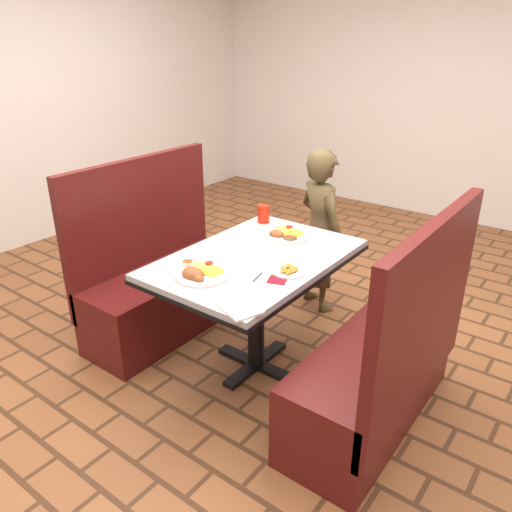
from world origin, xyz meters
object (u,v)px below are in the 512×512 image
object	(u,v)px
booth_bench_left	(163,284)
near_dinner_plate	(201,270)
diner_person	(320,231)
far_dinner_plate	(286,233)
booth_bench_right	(381,369)
plantain_plate	(289,271)
red_tumbler	(264,214)
dining_table	(256,271)

from	to	relation	value
booth_bench_left	near_dinner_plate	xyz separation A→B (m)	(0.72, -0.37, 0.45)
diner_person	far_dinner_plate	xyz separation A→B (m)	(0.08, -0.56, 0.18)
booth_bench_right	diner_person	size ratio (longest dim) A/B	1.01
plantain_plate	red_tumbler	size ratio (longest dim) A/B	1.54
booth_bench_right	red_tumbler	world-z (taller)	booth_bench_right
plantain_plate	booth_bench_right	bearing A→B (deg)	7.43
dining_table	red_tumbler	size ratio (longest dim) A/B	10.48
booth_bench_left	far_dinner_plate	xyz separation A→B (m)	(0.77, 0.35, 0.45)
booth_bench_right	far_dinner_plate	xyz separation A→B (m)	(-0.83, 0.35, 0.45)
diner_person	plantain_plate	world-z (taller)	diner_person
near_dinner_plate	plantain_plate	xyz separation A→B (m)	(0.34, 0.30, -0.02)
near_dinner_plate	red_tumbler	bearing A→B (deg)	104.60
near_dinner_plate	booth_bench_left	bearing A→B (deg)	152.82
far_dinner_plate	red_tumbler	world-z (taller)	red_tumbler
booth_bench_left	booth_bench_right	bearing A→B (deg)	0.00
near_dinner_plate	dining_table	bearing A→B (deg)	78.65
booth_bench_left	plantain_plate	bearing A→B (deg)	-3.73
dining_table	booth_bench_left	size ratio (longest dim) A/B	1.01
red_tumbler	near_dinner_plate	bearing A→B (deg)	-75.40
booth_bench_left	red_tumbler	size ratio (longest dim) A/B	10.38
dining_table	diner_person	size ratio (longest dim) A/B	1.02
booth_bench_left	booth_bench_right	world-z (taller)	same
booth_bench_right	near_dinner_plate	world-z (taller)	booth_bench_right
booth_bench_left	red_tumbler	distance (m)	0.84
dining_table	plantain_plate	xyz separation A→B (m)	(0.27, -0.07, 0.11)
booth_bench_left	plantain_plate	world-z (taller)	booth_bench_left
dining_table	booth_bench_left	bearing A→B (deg)	180.00
booth_bench_left	near_dinner_plate	distance (m)	0.93
booth_bench_left	dining_table	bearing A→B (deg)	0.00
plantain_plate	red_tumbler	world-z (taller)	red_tumbler
far_dinner_plate	plantain_plate	bearing A→B (deg)	-54.76
far_dinner_plate	red_tumbler	bearing A→B (deg)	154.44
dining_table	near_dinner_plate	world-z (taller)	near_dinner_plate
dining_table	red_tumbler	distance (m)	0.58
booth_bench_left	red_tumbler	bearing A→B (deg)	43.43
booth_bench_right	plantain_plate	size ratio (longest dim) A/B	6.72
dining_table	red_tumbler	bearing A→B (deg)	121.83
booth_bench_left	plantain_plate	distance (m)	1.15
dining_table	plantain_plate	bearing A→B (deg)	-14.62
booth_bench_right	near_dinner_plate	xyz separation A→B (m)	(-0.87, -0.37, 0.45)
near_dinner_plate	plantain_plate	distance (m)	0.46
dining_table	far_dinner_plate	bearing A→B (deg)	94.82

